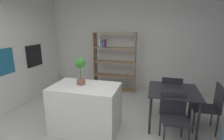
# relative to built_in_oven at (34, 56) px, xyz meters

# --- Properties ---
(ground_plane) EXTENTS (8.42, 8.42, 0.00)m
(ground_plane) POSITION_rel_built_in_oven_xyz_m (2.32, -1.44, -1.18)
(ground_plane) COLOR beige
(back_partition) EXTENTS (6.13, 0.06, 2.83)m
(back_partition) POSITION_rel_built_in_oven_xyz_m (2.32, 1.45, 0.24)
(back_partition) COLOR silver
(back_partition) RESTS_ON ground_plane
(built_in_oven) EXTENTS (0.06, 0.59, 0.59)m
(built_in_oven) POSITION_rel_built_in_oven_xyz_m (0.00, 0.00, 0.00)
(built_in_oven) COLOR black
(built_in_oven) RESTS_ON ground_plane
(kitchen_island) EXTENTS (1.26, 0.79, 0.90)m
(kitchen_island) POSITION_rel_built_in_oven_xyz_m (2.06, -1.26, -0.73)
(kitchen_island) COLOR silver
(kitchen_island) RESTS_ON ground_plane
(potted_plant_on_island) EXTENTS (0.19, 0.19, 0.51)m
(potted_plant_on_island) POSITION_rel_built_in_oven_xyz_m (1.96, -1.20, 0.04)
(potted_plant_on_island) COLOR brown
(potted_plant_on_island) RESTS_ON kitchen_island
(open_bookshelf) EXTENTS (1.29, 0.32, 1.80)m
(open_bookshelf) POSITION_rel_built_in_oven_xyz_m (2.05, 1.02, -0.23)
(open_bookshelf) COLOR #997551
(open_bookshelf) RESTS_ON ground_plane
(dining_table) EXTENTS (0.94, 0.93, 0.78)m
(dining_table) POSITION_rel_built_in_oven_xyz_m (3.69, -0.72, -0.49)
(dining_table) COLOR #232328
(dining_table) RESTS_ON ground_plane
(dining_chair_window_side) EXTENTS (0.46, 0.44, 0.94)m
(dining_chair_window_side) POSITION_rel_built_in_oven_xyz_m (4.39, -0.73, -0.63)
(dining_chair_window_side) COLOR #232328
(dining_chair_window_side) RESTS_ON ground_plane
(dining_chair_near) EXTENTS (0.51, 0.50, 0.88)m
(dining_chair_near) POSITION_rel_built_in_oven_xyz_m (3.68, -1.21, -0.65)
(dining_chair_near) COLOR #232328
(dining_chair_near) RESTS_ON ground_plane
(dining_chair_far) EXTENTS (0.44, 0.46, 0.91)m
(dining_chair_far) POSITION_rel_built_in_oven_xyz_m (3.69, -0.24, -0.64)
(dining_chair_far) COLOR #232328
(dining_chair_far) RESTS_ON ground_plane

